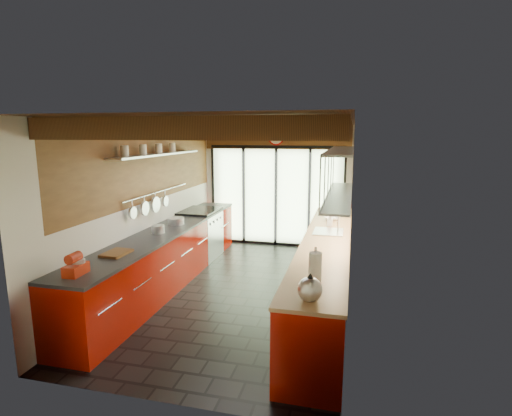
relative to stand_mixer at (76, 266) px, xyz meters
The scene contains 18 objects.
ground 2.71m from the stand_mixer, 59.68° to the left, with size 5.50×5.50×0.00m, color black.
room_shell 2.59m from the stand_mixer, 59.68° to the left, with size 5.50×5.50×5.50m.
ceiling_beams 3.19m from the stand_mixer, 63.53° to the left, with size 3.14×5.06×4.90m.
glass_door 5.07m from the stand_mixer, 75.37° to the left, with size 2.95×0.10×2.90m.
left_counter 2.24m from the stand_mixer, 90.13° to the left, with size 0.68×5.00×0.92m.
range_stove 3.66m from the stand_mixer, 90.08° to the left, with size 0.66×0.90×0.97m.
right_counter 3.39m from the stand_mixer, 40.50° to the left, with size 0.68×5.00×0.92m.
sink_assembly 3.63m from the stand_mixer, 45.16° to the left, with size 0.45×0.52×0.43m.
upper_cabinets_right 3.75m from the stand_mixer, 42.47° to the left, with size 0.34×3.00×3.00m.
left_wall_fixtures 2.48m from the stand_mixer, 94.83° to the left, with size 0.28×2.60×0.96m.
stand_mixer is the anchor object (origin of this frame).
pot_large 1.88m from the stand_mixer, 90.00° to the left, with size 0.20×0.20×0.12m, color silver.
pot_small 2.53m from the stand_mixer, 90.00° to the left, with size 0.28×0.28×0.11m, color silver.
cutting_board 0.76m from the stand_mixer, 90.00° to the left, with size 0.27×0.38×0.03m, color brown.
kettle 2.54m from the stand_mixer, ahead, with size 0.26×0.30×0.27m.
paper_towel 2.57m from the stand_mixer, ahead, with size 0.18×0.18×0.37m.
soap_bottle 3.92m from the stand_mixer, 49.58° to the left, with size 0.09×0.09×0.19m, color silver.
bowl 4.28m from the stand_mixer, 53.59° to the left, with size 0.23×0.23×0.06m, color silver.
Camera 1 is at (1.61, -5.73, 2.44)m, focal length 28.00 mm.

